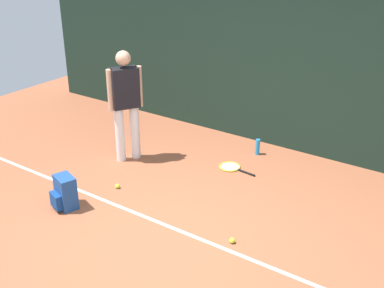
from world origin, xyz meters
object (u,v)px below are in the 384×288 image
(tennis_racket, at_px, (231,167))
(water_bottle, at_px, (258,147))
(tennis_ball_by_fence, at_px, (118,186))
(tennis_player, at_px, (126,100))
(tennis_ball_near_player, at_px, (232,241))
(backpack, at_px, (65,193))

(tennis_racket, xyz_separation_m, water_bottle, (0.10, 0.65, 0.12))
(tennis_racket, distance_m, tennis_ball_by_fence, 1.73)
(tennis_player, bearing_deg, tennis_ball_near_player, 99.34)
(tennis_player, distance_m, tennis_ball_near_player, 2.80)
(tennis_ball_near_player, relative_size, tennis_ball_by_fence, 1.00)
(tennis_player, distance_m, water_bottle, 2.19)
(backpack, bearing_deg, water_bottle, 84.24)
(tennis_racket, xyz_separation_m, backpack, (-1.20, -2.16, 0.20))
(tennis_player, xyz_separation_m, tennis_racket, (1.49, 0.62, -0.95))
(backpack, distance_m, tennis_ball_near_player, 2.23)
(tennis_ball_near_player, relative_size, water_bottle, 0.26)
(tennis_ball_by_fence, bearing_deg, tennis_player, 121.75)
(tennis_player, height_order, tennis_ball_by_fence, tennis_player)
(water_bottle, bearing_deg, tennis_racket, -98.53)
(tennis_racket, bearing_deg, tennis_ball_by_fence, 60.90)
(backpack, xyz_separation_m, water_bottle, (1.30, 2.81, -0.08))
(tennis_racket, height_order, tennis_ball_by_fence, tennis_ball_by_fence)
(tennis_player, xyz_separation_m, backpack, (0.29, -1.55, -0.76))
(tennis_racket, relative_size, water_bottle, 2.45)
(tennis_player, distance_m, backpack, 1.75)
(backpack, height_order, water_bottle, backpack)
(tennis_player, height_order, tennis_racket, tennis_player)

